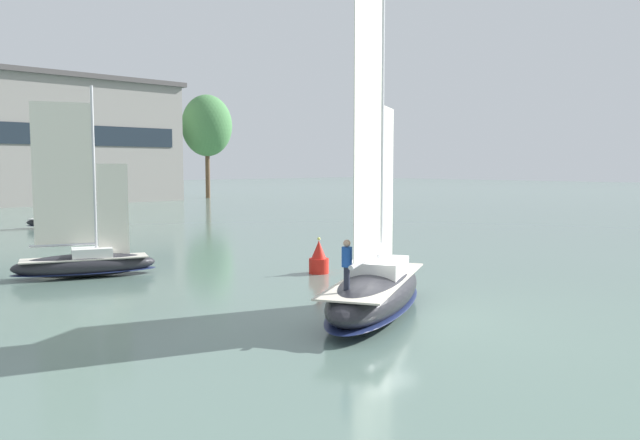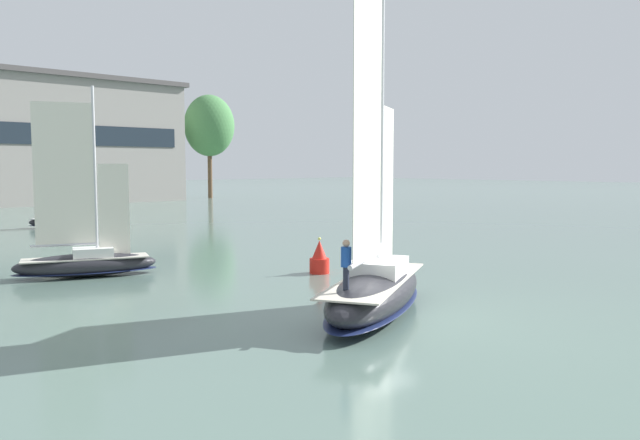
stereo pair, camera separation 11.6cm
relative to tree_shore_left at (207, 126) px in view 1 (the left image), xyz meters
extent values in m
plane|color=slate|center=(-41.16, -75.36, -12.14)|extent=(400.00, 400.00, 0.00)
cube|color=gray|center=(-26.10, 4.43, -3.34)|extent=(38.33, 16.55, 17.58)
cube|color=#1E2833|center=(-26.10, -3.93, -2.46)|extent=(34.50, 0.10, 2.81)
cube|color=#514C4C|center=(-26.10, 4.43, 5.80)|extent=(39.53, 17.75, 0.70)
cylinder|color=brown|center=(0.00, 0.00, -7.46)|extent=(0.75, 0.75, 9.36)
ellipsoid|color=#477F47|center=(0.00, 0.00, 0.05)|extent=(8.42, 8.42, 10.29)
ellipsoid|color=#232328|center=(-41.16, -75.36, -11.35)|extent=(9.38, 6.75, 1.58)
ellipsoid|color=#19234C|center=(-41.16, -75.36, -11.78)|extent=(9.47, 6.81, 0.19)
cube|color=beige|center=(-41.16, -75.36, -10.88)|extent=(8.21, 5.85, 0.06)
cube|color=silver|center=(-40.75, -75.13, -10.53)|extent=(3.15, 2.85, 0.65)
cylinder|color=silver|center=(-40.51, -75.00, -5.05)|extent=(0.19, 0.19, 11.60)
cylinder|color=silver|center=(-42.34, -76.01, -9.93)|extent=(3.73, 2.15, 0.16)
cube|color=silver|center=(-42.19, -75.93, -5.17)|extent=(3.38, 1.88, 9.51)
cube|color=silver|center=(-39.53, -74.46, -7.66)|extent=(1.80, 1.00, 6.38)
cylinder|color=#232838|center=(-43.75, -76.43, -10.43)|extent=(0.27, 0.27, 0.85)
cylinder|color=#1E4CA5|center=(-43.75, -76.43, -9.68)|extent=(0.46, 0.46, 0.65)
sphere|color=tan|center=(-43.75, -76.43, -9.23)|extent=(0.24, 0.24, 0.24)
ellipsoid|color=#232328|center=(-45.91, -60.60, -11.57)|extent=(6.89, 4.04, 1.13)
ellipsoid|color=#19234C|center=(-45.91, -60.60, -11.88)|extent=(6.95, 4.08, 0.14)
cube|color=#BCB7A8|center=(-45.91, -60.60, -11.23)|extent=(6.03, 3.48, 0.06)
cube|color=silver|center=(-45.60, -60.71, -10.97)|extent=(2.20, 1.86, 0.47)
cylinder|color=silver|center=(-45.41, -60.78, -7.04)|extent=(0.13, 0.13, 8.31)
cylinder|color=silver|center=(-46.82, -60.27, -10.53)|extent=(2.85, 1.14, 0.11)
cube|color=silver|center=(-46.70, -60.31, -7.13)|extent=(2.60, 0.98, 6.82)
cube|color=silver|center=(-44.63, -61.07, -8.91)|extent=(1.38, 0.53, 4.57)
ellipsoid|color=#232328|center=(-37.85, -35.62, -11.63)|extent=(5.48, 5.21, 1.01)
ellipsoid|color=#19234C|center=(-37.85, -35.62, -11.91)|extent=(5.54, 5.26, 0.12)
cube|color=silver|center=(-37.85, -35.62, -11.33)|extent=(4.78, 4.53, 0.06)
cube|color=beige|center=(-37.63, -35.82, -11.09)|extent=(2.00, 1.97, 0.41)
cylinder|color=silver|center=(-37.50, -35.94, -7.60)|extent=(0.12, 0.12, 7.39)
cylinder|color=silver|center=(-38.48, -35.04, -10.70)|extent=(2.03, 1.87, 0.10)
cube|color=silver|center=(-38.41, -35.12, -7.67)|extent=(1.83, 1.67, 6.06)
cube|color=silver|center=(-36.95, -36.45, -9.26)|extent=(0.98, 0.89, 4.06)
cylinder|color=red|center=(-36.88, -67.66, -11.76)|extent=(1.00, 1.00, 0.75)
cone|color=red|center=(-36.88, -67.66, -10.92)|extent=(0.75, 0.75, 0.92)
sphere|color=#F2F266|center=(-36.88, -67.66, -10.39)|extent=(0.16, 0.16, 0.16)
camera|label=1|loc=(-57.99, -90.50, -6.74)|focal=35.00mm
camera|label=2|loc=(-57.91, -90.58, -6.74)|focal=35.00mm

